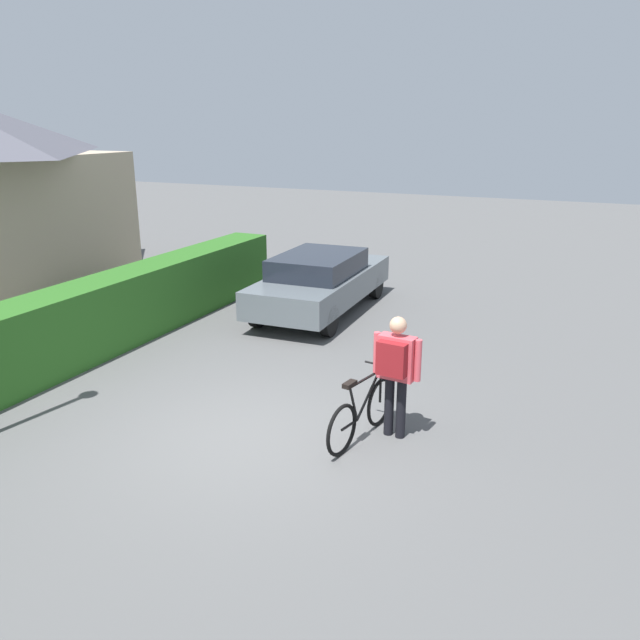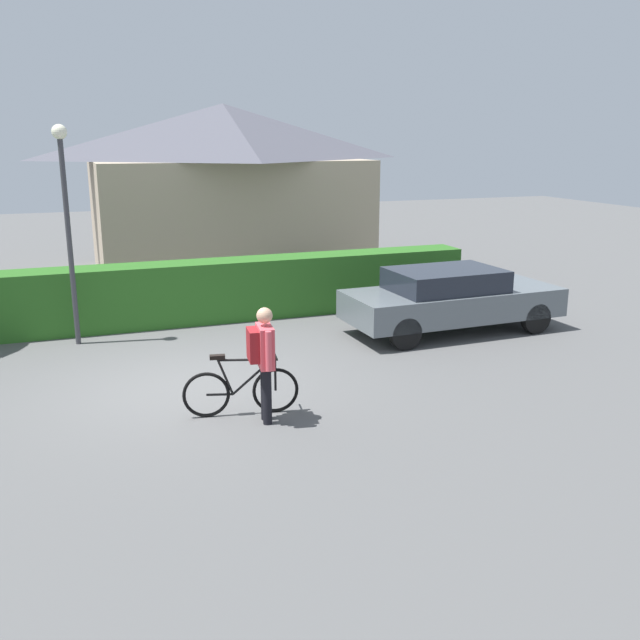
{
  "view_description": "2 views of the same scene",
  "coord_description": "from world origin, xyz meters",
  "px_view_note": "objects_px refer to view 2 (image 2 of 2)",
  "views": [
    {
      "loc": [
        -6.64,
        -4.07,
        4.09
      ],
      "look_at": [
        2.96,
        0.23,
        0.79
      ],
      "focal_mm": 35.61,
      "sensor_mm": 36.0,
      "label": 1
    },
    {
      "loc": [
        -1.64,
        -10.86,
        3.97
      ],
      "look_at": [
        2.49,
        0.36,
        0.83
      ],
      "focal_mm": 39.14,
      "sensor_mm": 36.0,
      "label": 2
    }
  ],
  "objects_px": {
    "parked_car_near": "(451,298)",
    "street_lamp": "(66,206)",
    "bicycle": "(241,390)",
    "person_rider": "(263,353)"
  },
  "relations": [
    {
      "from": "parked_car_near",
      "to": "street_lamp",
      "type": "distance_m",
      "value": 7.84
    },
    {
      "from": "bicycle",
      "to": "person_rider",
      "type": "xyz_separation_m",
      "value": [
        0.24,
        -0.37,
        0.64
      ]
    },
    {
      "from": "street_lamp",
      "to": "person_rider",
      "type": "bearing_deg",
      "value": -64.64
    },
    {
      "from": "parked_car_near",
      "to": "bicycle",
      "type": "xyz_separation_m",
      "value": [
        -5.22,
        -2.94,
        -0.34
      ]
    },
    {
      "from": "parked_car_near",
      "to": "street_lamp",
      "type": "relative_size",
      "value": 1.09
    },
    {
      "from": "parked_car_near",
      "to": "person_rider",
      "type": "bearing_deg",
      "value": -146.41
    },
    {
      "from": "person_rider",
      "to": "parked_car_near",
      "type": "bearing_deg",
      "value": 33.59
    },
    {
      "from": "bicycle",
      "to": "street_lamp",
      "type": "height_order",
      "value": "street_lamp"
    },
    {
      "from": "person_rider",
      "to": "street_lamp",
      "type": "height_order",
      "value": "street_lamp"
    },
    {
      "from": "parked_car_near",
      "to": "person_rider",
      "type": "height_order",
      "value": "person_rider"
    }
  ]
}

